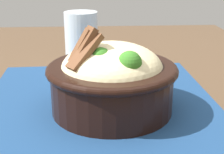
% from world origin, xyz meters
% --- Properties ---
extents(placemat, '(0.41, 0.37, 0.00)m').
position_xyz_m(placemat, '(0.02, 0.00, 0.74)').
color(placemat, navy).
rests_on(placemat, table).
extents(bowl, '(0.18, 0.18, 0.13)m').
position_xyz_m(bowl, '(0.01, -0.02, 0.79)').
color(bowl, black).
rests_on(bowl, placemat).
extents(fork, '(0.02, 0.13, 0.00)m').
position_xyz_m(fork, '(0.09, 0.00, 0.74)').
color(fork, '#BCBCBC').
rests_on(fork, placemat).
extents(drinking_glass, '(0.07, 0.07, 0.11)m').
position_xyz_m(drinking_glass, '(0.25, 0.03, 0.79)').
color(drinking_glass, silver).
rests_on(drinking_glass, table).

